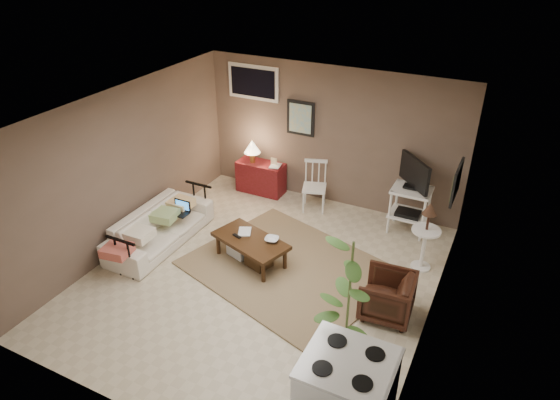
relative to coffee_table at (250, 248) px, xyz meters
The scene contains 19 objects.
floor 0.47m from the coffee_table, 39.07° to the right, with size 5.00×5.00×0.00m, color #C1B293.
art_back 2.54m from the coffee_table, 96.06° to the left, with size 0.50×0.03×0.60m, color black.
art_right 2.96m from the coffee_table, 17.39° to the left, with size 0.03×0.60×0.45m, color black.
window 3.03m from the coffee_table, 117.10° to the left, with size 0.96×0.03×0.60m, color silver.
rug 0.62m from the coffee_table, ahead, with size 2.67×2.13×0.03m, color olive.
coffee_table is the anchor object (origin of this frame).
sofa 1.50m from the coffee_table, behind, with size 1.87×0.55×0.73m, color beige.
sofa_pillows 1.51m from the coffee_table, 164.93° to the right, with size 0.36×1.78×0.13m, color #F1E6C7, non-canonical shape.
sofa_end_rails 1.39m from the coffee_table, behind, with size 0.50×1.87×0.63m, color black, non-canonical shape.
laptop 1.34m from the coffee_table, behind, with size 0.29×0.21×0.20m.
red_console 2.19m from the coffee_table, 114.70° to the left, with size 0.86×0.38×0.99m.
spindle_chair 1.87m from the coffee_table, 83.48° to the left, with size 0.49×0.49×0.86m.
tv_stand 2.64m from the coffee_table, 45.24° to the left, with size 0.59×0.59×1.26m.
side_table 2.49m from the coffee_table, 23.14° to the left, with size 0.40×0.40×1.07m.
armchair 2.08m from the coffee_table, ahead, with size 0.62×0.58×0.64m, color black.
potted_plant 2.43m from the coffee_table, 34.83° to the right, with size 0.44×0.44×1.75m.
bowl 0.41m from the coffee_table, 17.51° to the left, with size 0.20×0.05×0.20m, color #3B2010.
book_table 0.38m from the coffee_table, 160.93° to the left, with size 0.18×0.02×0.25m, color #3B2010.
book_console 2.13m from the coffee_table, 109.29° to the left, with size 0.18×0.02×0.24m, color #3B2010.
Camera 1 is at (2.71, -4.87, 4.34)m, focal length 32.00 mm.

